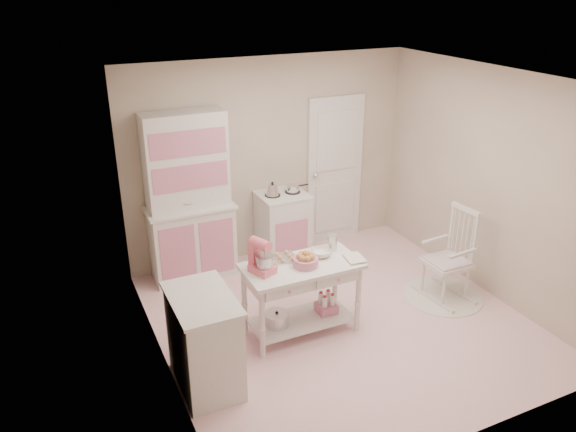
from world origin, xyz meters
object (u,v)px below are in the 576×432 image
object	(u,v)px
hutch	(189,198)
work_table	(301,298)
stand_mixer	(262,257)
bread_basket	(306,262)
rocking_chair	(448,255)
stove	(283,226)
base_cabinet	(204,341)

from	to	relation	value
hutch	work_table	bearing A→B (deg)	-67.72
stand_mixer	bread_basket	xyz separation A→B (m)	(0.44, -0.07, -0.12)
rocking_chair	work_table	distance (m)	1.83
hutch	bread_basket	bearing A→B (deg)	-67.73
stove	work_table	size ratio (longest dim) A/B	0.77
stand_mixer	hutch	bearing A→B (deg)	75.89
hutch	bread_basket	distance (m)	1.85
work_table	stand_mixer	world-z (taller)	stand_mixer
stand_mixer	bread_basket	distance (m)	0.46
rocking_chair	stand_mixer	distance (m)	2.28
hutch	work_table	distance (m)	1.90
hutch	work_table	size ratio (longest dim) A/B	1.73
hutch	rocking_chair	size ratio (longest dim) A/B	1.89
rocking_chair	work_table	bearing A→B (deg)	172.17
base_cabinet	rocking_chair	world-z (taller)	rocking_chair
base_cabinet	bread_basket	size ratio (longest dim) A/B	3.68
stove	base_cabinet	xyz separation A→B (m)	(-1.68, -1.97, 0.00)
base_cabinet	stand_mixer	bearing A→B (deg)	27.93
rocking_chair	stand_mixer	world-z (taller)	stand_mixer
hutch	bread_basket	xyz separation A→B (m)	(0.70, -1.70, -0.19)
stove	work_table	xyz separation A→B (m)	(-0.52, -1.60, -0.06)
hutch	base_cabinet	world-z (taller)	hutch
stove	rocking_chair	xyz separation A→B (m)	(1.30, -1.69, 0.09)
work_table	stand_mixer	distance (m)	0.71
base_cabinet	work_table	size ratio (longest dim) A/B	0.77
hutch	base_cabinet	xyz separation A→B (m)	(-0.48, -2.02, -0.58)
stove	base_cabinet	world-z (taller)	same
stove	rocking_chair	size ratio (longest dim) A/B	0.84
bread_basket	base_cabinet	bearing A→B (deg)	-164.78
stove	stand_mixer	size ratio (longest dim) A/B	2.71
hutch	stove	world-z (taller)	hutch
stove	work_table	bearing A→B (deg)	-108.05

